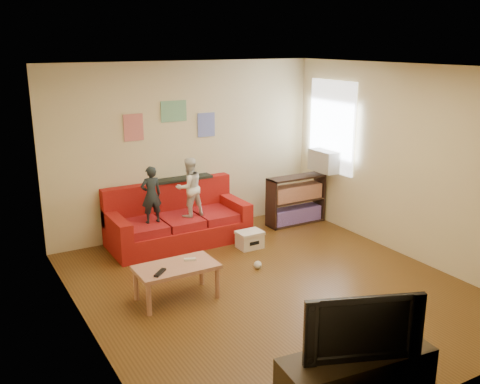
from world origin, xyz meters
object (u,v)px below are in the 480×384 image
file_box (250,239)px  tv_stand (356,380)px  sofa (177,222)px  coffee_table (176,270)px  child_b (189,187)px  bookshelf (296,202)px  television (360,323)px  child_a (151,195)px

file_box → tv_stand: bearing=-107.1°
sofa → coffee_table: size_ratio=2.18×
tv_stand → child_b: bearing=90.5°
bookshelf → file_box: 1.40m
bookshelf → television: (-2.34, -4.12, 0.42)m
coffee_table → bookshelf: size_ratio=0.94×
bookshelf → tv_stand: bearing=-119.6°
child_b → file_box: size_ratio=2.39×
bookshelf → coffee_table: bearing=-151.3°
television → bookshelf: bearing=81.6°
file_box → coffee_table: bearing=-148.5°
coffee_table → tv_stand: (0.52, -2.56, -0.12)m
bookshelf → tv_stand: bookshelf is taller
child_a → tv_stand: child_a is taller
television → child_a: bearing=114.0°
child_a → television: child_a is taller
sofa → bookshelf: 2.10m
child_a → coffee_table: bearing=80.0°
child_b → coffee_table: (-0.92, -1.59, -0.52)m
coffee_table → television: size_ratio=0.97×
child_a → file_box: (1.29, -0.61, -0.73)m
tv_stand → bookshelf: bearing=66.5°
television → child_b: bearing=105.7°
bookshelf → television: television is taller
child_b → coffee_table: bearing=53.6°
child_a → bookshelf: size_ratio=0.82×
coffee_table → television: television is taller
bookshelf → child_b: bearing=179.1°
coffee_table → television: (0.52, -2.56, 0.41)m
bookshelf → television: bearing=-119.6°
child_a → child_b: (0.60, 0.00, 0.03)m
file_box → sofa: bearing=136.8°
child_a → coffee_table: 1.70m
child_a → child_b: bearing=-178.8°
child_a → bookshelf: 2.59m
sofa → bookshelf: (2.09, -0.20, 0.06)m
coffee_table → file_box: size_ratio=2.56×
bookshelf → television: 4.76m
child_a → bookshelf: (2.54, -0.03, -0.49)m
child_a → tv_stand: bearing=94.0°
sofa → tv_stand: size_ratio=1.57×
child_b → tv_stand: (-0.40, -4.15, -0.64)m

